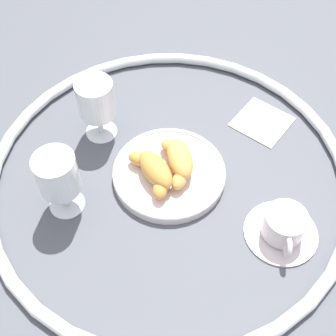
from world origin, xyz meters
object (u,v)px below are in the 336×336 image
Objects in this scene: juice_glass_right at (96,101)px; folded_napkin at (262,121)px; juice_glass_left at (58,176)px; coffee_cup_near at (283,227)px; pastry_plate at (168,174)px; croissant_large at (179,161)px; croissant_small at (153,170)px.

folded_napkin is (-0.15, -0.32, -0.09)m from juice_glass_right.
coffee_cup_near is at bearing -128.62° from juice_glass_left.
croissant_large is at bearing -95.50° from pastry_plate.
pastry_plate is 0.04m from croissant_small.
juice_glass_right is at bearing -44.42° from juice_glass_left.
croissant_large reaches higher than coffee_cup_near.
pastry_plate is 1.67× the size of coffee_cup_near.
pastry_plate is 1.74× the size of croissant_large.
juice_glass_left is (0.04, 0.17, 0.05)m from croissant_small.
pastry_plate is at bearing -159.28° from juice_glass_right.
croissant_small is 0.18m from juice_glass_right.
juice_glass_right is (0.17, 0.04, 0.05)m from croissant_small.
croissant_small is at bearing 33.96° from coffee_cup_near.
juice_glass_left is at bearing 51.38° from coffee_cup_near.
croissant_small is 1.01× the size of coffee_cup_near.
croissant_large is 0.95× the size of croissant_small.
coffee_cup_near is 0.44m from juice_glass_right.
juice_glass_right is (0.14, -0.13, 0.00)m from juice_glass_left.
coffee_cup_near is (-0.22, -0.15, -0.01)m from croissant_small.
juice_glass_left is 1.27× the size of folded_napkin.
juice_glass_left is 0.19m from juice_glass_right.
juice_glass_left reaches higher than croissant_small.
croissant_small is (0.00, 0.03, 0.03)m from pastry_plate.
folded_napkin is at bearing -84.01° from pastry_plate.
folded_napkin is at bearing -85.29° from croissant_small.
juice_glass_left is 1.00× the size of juice_glass_right.
pastry_plate is 0.04m from croissant_large.
juice_glass_right is 0.37m from folded_napkin.
croissant_small is 0.26m from coffee_cup_near.
folded_napkin is at bearing -91.52° from juice_glass_left.
coffee_cup_near is 0.41m from juice_glass_left.
juice_glass_left reaches higher than croissant_large.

